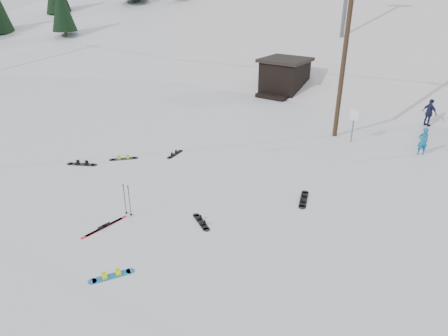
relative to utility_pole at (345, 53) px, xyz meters
The scene contains 17 objects.
ground 14.90m from the utility_pole, 98.13° to the right, with size 200.00×200.00×0.00m, color silver.
ski_slope 44.31m from the utility_pole, 92.79° to the left, with size 60.00×75.00×45.00m, color silver.
ridge_left 53.35m from the utility_pole, 138.18° to the left, with size 34.00×85.00×38.00m, color silver.
treeline_left 44.65m from the utility_pole, 144.16° to the left, with size 20.00×64.00×10.00m, color black, non-canonical shape.
utility_pole is the anchor object (origin of this frame).
trail_sign 3.60m from the utility_pole, 21.04° to the right, with size 0.50×0.09×1.85m.
lift_hut 10.40m from the utility_pole, 135.24° to the left, with size 3.40×4.10×2.75m.
hero_snowboard 16.35m from the utility_pole, 93.30° to the right, with size 0.82×1.24×0.10m.
hero_skis 15.12m from the utility_pole, 102.93° to the right, with size 0.26×1.91×0.10m.
ski_poles 13.89m from the utility_pole, 103.64° to the right, with size 0.36×0.09×1.30m.
board_scatter_a 14.70m from the utility_pole, 127.62° to the right, with size 1.40×0.88×0.11m.
board_scatter_b 10.46m from the utility_pole, 127.13° to the right, with size 0.40×1.29×0.09m.
board_scatter_c 12.83m from the utility_pole, 128.09° to the right, with size 1.06×1.13×0.10m.
board_scatter_d 12.63m from the utility_pole, 92.74° to the right, with size 1.18×0.80×0.09m.
board_scatter_f 9.40m from the utility_pole, 77.28° to the right, with size 0.73×1.51×0.11m.
skier_teal 6.10m from the utility_pole, ahead, with size 0.53×0.35×1.44m, color #0E628E.
skier_navy 7.44m from the utility_pole, 51.11° to the left, with size 0.99×0.41×1.69m, color #191C40.
Camera 1 is at (9.39, -7.44, 8.05)m, focal length 32.00 mm.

